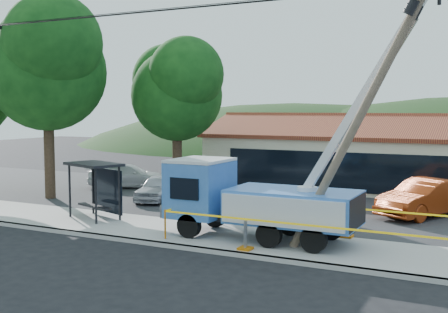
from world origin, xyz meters
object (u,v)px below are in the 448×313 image
object	(u,v)px
utility_truck	(255,197)
bus_shelter	(97,177)
car_silver	(159,202)
car_white	(129,189)
leaning_pole	(364,108)
car_red	(425,218)

from	to	relation	value
utility_truck	bus_shelter	size ratio (longest dim) A/B	3.36
utility_truck	car_silver	distance (m)	10.10
car_silver	utility_truck	bearing A→B (deg)	-48.85
bus_shelter	car_white	distance (m)	10.01
leaning_pole	car_silver	world-z (taller)	leaning_pole
car_red	car_white	bearing A→B (deg)	-156.78
utility_truck	car_white	size ratio (longest dim) A/B	1.98
car_red	car_white	size ratio (longest dim) A/B	1.04
leaning_pole	car_red	world-z (taller)	leaning_pole
utility_truck	leaning_pole	world-z (taller)	utility_truck
leaning_pole	car_silver	bearing A→B (deg)	152.60
leaning_pole	car_red	size ratio (longest dim) A/B	1.75
car_silver	car_white	size ratio (longest dim) A/B	0.80
bus_shelter	car_white	world-z (taller)	bus_shelter
bus_shelter	car_red	distance (m)	14.80
utility_truck	bus_shelter	bearing A→B (deg)	177.01
bus_shelter	car_white	bearing A→B (deg)	137.38
car_silver	car_red	world-z (taller)	car_red
car_silver	car_red	bearing A→B (deg)	-5.47
utility_truck	car_red	distance (m)	9.29
car_white	car_red	bearing A→B (deg)	-121.36
bus_shelter	car_red	xyz separation A→B (m)	(12.78, 7.21, -1.94)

